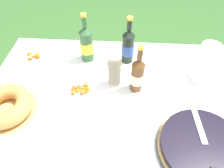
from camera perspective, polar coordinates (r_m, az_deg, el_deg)
The scene contains 13 objects.
ground_plane at distance 1.72m, azimuth 3.28°, elevation -22.34°, with size 16.00×16.00×0.00m, color #335B28.
garden_table at distance 1.10m, azimuth 4.81°, elevation -9.78°, with size 1.63×1.20×0.75m.
tablecloth at distance 1.06m, azimuth 4.98°, elevation -8.25°, with size 1.64×1.21×0.10m.
berry_tart at distance 0.99m, azimuth 24.47°, elevation -16.29°, with size 0.40×0.40×0.06m.
serving_knife at distance 0.95m, azimuth 25.64°, elevation -16.86°, with size 0.04×0.38×0.01m.
bundt_cake at distance 1.14m, azimuth -28.11°, elevation -5.55°, with size 0.30×0.30×0.09m.
cup_stack at distance 1.09m, azimuth 0.75°, elevation 4.02°, with size 0.07×0.07×0.21m.
cider_bottle_green at distance 1.27m, azimuth -7.26°, elevation 11.31°, with size 0.08×0.08×0.32m.
cider_bottle_amber at distance 1.07m, azimuth 7.28°, elevation 2.69°, with size 0.07×0.07×0.30m.
juice_bottle_red at distance 1.25m, azimuth 4.60°, elevation 10.76°, with size 0.08×0.08×0.31m.
snack_plate_left at distance 1.14m, azimuth -9.43°, elevation -1.42°, with size 0.20×0.20×0.06m.
snack_plate_far at distance 1.41m, azimuth -21.41°, elevation 7.02°, with size 0.22×0.22×0.05m.
paper_towel_roll at distance 1.23m, azimuth 25.06°, elevation 5.38°, with size 0.11×0.11×0.24m.
Camera 1 is at (-0.05, -0.60, 1.61)m, focal length 32.00 mm.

